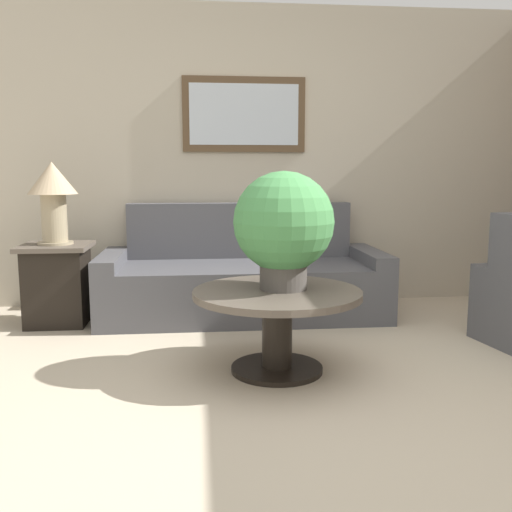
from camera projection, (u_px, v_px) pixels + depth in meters
name	position (u px, v px, depth m)	size (l,w,h in m)	color
ground_plane	(371.00, 425.00, 2.68)	(20.00, 20.00, 0.00)	#BCAD93
wall_back	(286.00, 156.00, 5.08)	(6.41, 0.09, 2.60)	#B2A893
couch_main	(243.00, 280.00, 4.71)	(2.29, 0.92, 0.91)	#4C4C51
coffee_table	(277.00, 313.00, 3.35)	(0.99, 0.99, 0.49)	black
side_table	(58.00, 283.00, 4.41)	(0.52, 0.52, 0.62)	black
table_lamp	(53.00, 191.00, 4.31)	(0.37, 0.37, 0.63)	tan
potted_plant_on_table	(284.00, 225.00, 3.30)	(0.59, 0.59, 0.69)	#4C4742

